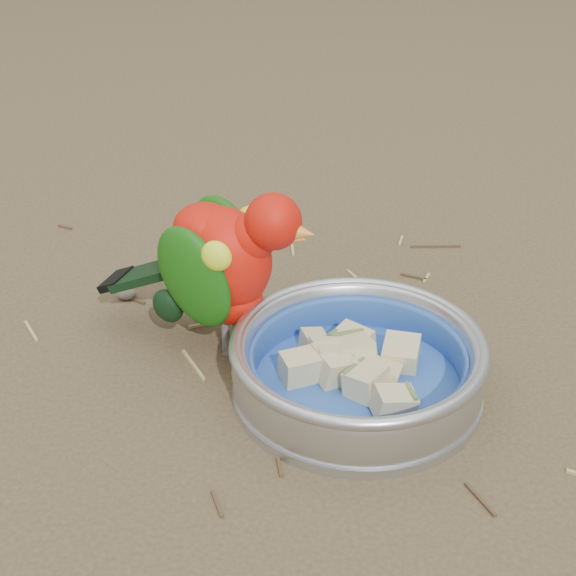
{
  "coord_description": "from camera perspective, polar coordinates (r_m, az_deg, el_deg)",
  "views": [
    {
      "loc": [
        -0.14,
        -0.62,
        0.51
      ],
      "look_at": [
        -0.09,
        0.11,
        0.08
      ],
      "focal_mm": 55.0,
      "sensor_mm": 36.0,
      "label": 1
    }
  ],
  "objects": [
    {
      "name": "fruit_wedges",
      "position": [
        0.82,
        4.53,
        -5.15
      ],
      "size": [
        0.14,
        0.14,
        0.03
      ],
      "primitive_type": null,
      "color": "#CAB886",
      "rests_on": "food_bowl"
    },
    {
      "name": "ground",
      "position": [
        0.81,
        7.03,
        -8.44
      ],
      "size": [
        60.0,
        60.0,
        0.0
      ],
      "primitive_type": "plane",
      "color": "brown"
    },
    {
      "name": "lory_parrot",
      "position": [
        0.86,
        -4.11,
        1.01
      ],
      "size": [
        0.23,
        0.18,
        0.17
      ],
      "primitive_type": null,
      "rotation": [
        0.0,
        0.0,
        -2.01
      ],
      "color": "red",
      "rests_on": "ground"
    },
    {
      "name": "ground_debris",
      "position": [
        0.84,
        9.19,
        -7.01
      ],
      "size": [
        0.9,
        0.8,
        0.01
      ],
      "primitive_type": null,
      "color": "tan",
      "rests_on": "ground"
    },
    {
      "name": "food_bowl",
      "position": [
        0.83,
        4.46,
        -6.43
      ],
      "size": [
        0.23,
        0.23,
        0.02
      ],
      "primitive_type": "cylinder",
      "color": "#B2B2BA",
      "rests_on": "ground"
    },
    {
      "name": "bowl_wall",
      "position": [
        0.82,
        4.55,
        -4.75
      ],
      "size": [
        0.23,
        0.23,
        0.04
      ],
      "primitive_type": null,
      "color": "#B2B2BA",
      "rests_on": "food_bowl"
    }
  ]
}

